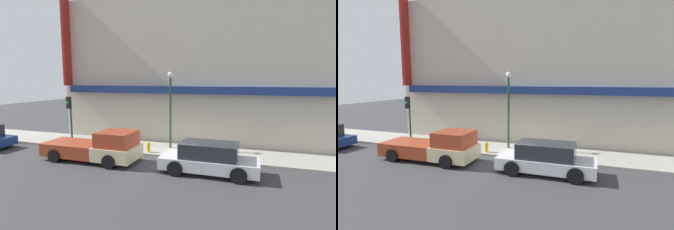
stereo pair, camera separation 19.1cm
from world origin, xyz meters
TOP-DOWN VIEW (x-y plane):
  - ground_plane at (0.00, 0.00)m, footprint 80.00×80.00m
  - sidewalk at (0.00, 1.66)m, footprint 36.00×3.31m
  - building at (-0.02, 4.79)m, footprint 19.80×3.80m
  - pickup_truck at (-3.84, -1.74)m, footprint 5.50×2.21m
  - parked_car at (2.40, -1.74)m, footprint 4.67×1.99m
  - fire_hydrant at (-1.64, 0.37)m, footprint 0.22×0.22m
  - street_lamp at (-0.71, 1.81)m, footprint 0.36×0.36m
  - traffic_light at (-7.54, 0.67)m, footprint 0.28×0.42m

SIDE VIEW (x-z plane):
  - ground_plane at x=0.00m, z-range 0.00..0.00m
  - sidewalk at x=0.00m, z-range 0.00..0.14m
  - fire_hydrant at x=-1.64m, z-range 0.14..0.79m
  - parked_car at x=2.40m, z-range -0.02..1.50m
  - pickup_truck at x=-3.84m, z-range -0.10..1.65m
  - traffic_light at x=-7.54m, z-range 0.77..4.01m
  - street_lamp at x=-0.71m, z-range 0.80..5.67m
  - building at x=-0.02m, z-range -0.41..10.82m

